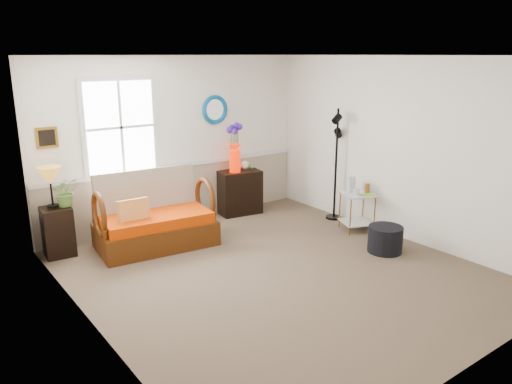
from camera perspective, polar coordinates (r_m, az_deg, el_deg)
floor at (r=6.27m, az=2.38°, el=-9.17°), size 4.50×5.00×0.01m
ceiling at (r=5.70m, az=2.68°, el=15.33°), size 4.50×5.00×0.01m
walls at (r=5.85m, az=2.52°, el=2.48°), size 4.51×5.01×2.60m
wainscot at (r=8.07m, az=-8.75°, el=-0.25°), size 4.46×0.02×0.90m
chair_rail at (r=7.95m, az=-8.85°, el=3.00°), size 4.46×0.04×0.06m
window at (r=7.46m, az=-15.22°, el=7.14°), size 1.14×0.06×1.44m
picture at (r=7.17m, az=-22.81°, el=5.75°), size 0.28×0.03×0.28m
mirror at (r=8.17m, az=-4.75°, el=9.37°), size 0.47×0.07×0.47m
loveseat at (r=7.06m, az=-11.50°, el=-2.12°), size 1.67×1.07×1.03m
throw_pillow at (r=6.86m, az=-13.79°, el=-2.52°), size 0.42×0.12×0.42m
lamp_stand at (r=7.17m, az=-21.69°, el=-4.22°), size 0.41×0.41×0.66m
table_lamp at (r=7.00m, az=-22.39°, el=0.46°), size 0.32×0.32×0.55m
potted_plant at (r=7.06m, az=-20.90°, el=-0.32°), size 0.40×0.44×0.30m
cabinet at (r=8.42m, az=-1.94°, el=0.01°), size 0.75×0.56×0.74m
flower_vase at (r=8.17m, az=-2.45°, el=5.02°), size 0.30×0.30×0.79m
side_table at (r=7.75m, az=11.47°, el=-2.26°), size 0.60×0.60×0.59m
tabletop_items at (r=7.69m, az=11.78°, el=0.79°), size 0.47×0.47×0.24m
floor_lamp at (r=8.10m, az=9.12°, el=3.08°), size 0.28×0.28×1.80m
ottoman at (r=7.05m, az=14.55°, el=-5.24°), size 0.51×0.51×0.36m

